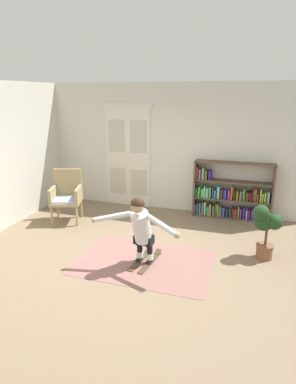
# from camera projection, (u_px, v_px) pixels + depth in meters

# --- Properties ---
(ground_plane) EXTENTS (7.20, 7.20, 0.00)m
(ground_plane) POSITION_uv_depth(u_px,v_px,m) (135.00, 257.00, 5.49)
(ground_plane) COLOR #79664F
(back_wall) EXTENTS (6.00, 0.10, 2.90)m
(back_wall) POSITION_uv_depth(u_px,v_px,m) (173.00, 148.00, 7.44)
(back_wall) COLOR beige
(back_wall) RESTS_ON ground
(double_door) EXTENTS (1.22, 0.05, 2.45)m
(double_door) POSITION_uv_depth(u_px,v_px,m) (128.00, 156.00, 7.77)
(double_door) COLOR beige
(double_door) RESTS_ON ground
(rug) EXTENTS (2.17, 1.51, 0.01)m
(rug) POSITION_uv_depth(u_px,v_px,m) (145.00, 262.00, 5.33)
(rug) COLOR #885C56
(rug) RESTS_ON ground
(bookshelf) EXTENTS (1.69, 0.30, 1.25)m
(bookshelf) POSITION_uv_depth(u_px,v_px,m) (230.00, 196.00, 7.13)
(bookshelf) COLOR brown
(bookshelf) RESTS_ON ground
(wicker_chair) EXTENTS (0.76, 0.76, 1.10)m
(wicker_chair) POSITION_uv_depth(u_px,v_px,m) (67.00, 194.00, 6.95)
(wicker_chair) COLOR #9E8A5F
(wicker_chair) RESTS_ON ground
(potted_plant) EXTENTS (0.48, 0.39, 0.93)m
(potted_plant) POSITION_uv_depth(u_px,v_px,m) (265.00, 226.00, 5.34)
(potted_plant) COLOR brown
(potted_plant) RESTS_ON ground
(skis_pair) EXTENTS (0.36, 0.81, 0.07)m
(skis_pair) POSITION_uv_depth(u_px,v_px,m) (146.00, 260.00, 5.35)
(skis_pair) COLOR #473923
(skis_pair) RESTS_ON rug
(person_skier) EXTENTS (1.45, 0.64, 1.12)m
(person_skier) POSITION_uv_depth(u_px,v_px,m) (141.00, 226.00, 5.01)
(person_skier) COLOR white
(person_skier) RESTS_ON skis_pair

